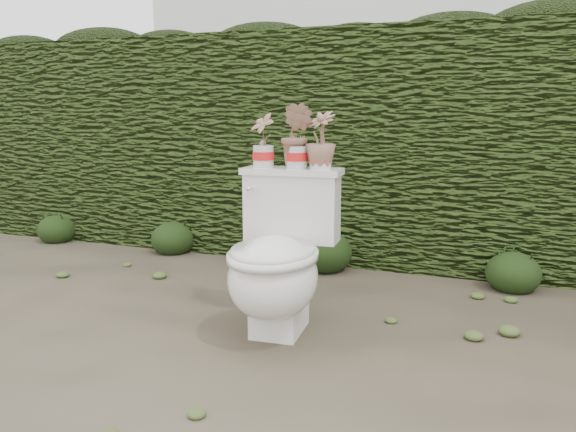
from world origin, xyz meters
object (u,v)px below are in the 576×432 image
at_px(toilet, 278,261).
at_px(potted_plant_left, 263,142).
at_px(potted_plant_right, 321,142).
at_px(potted_plant_center, 297,138).

height_order(toilet, potted_plant_left, potted_plant_left).
bearing_deg(potted_plant_left, potted_plant_right, 32.24).
xyz_separation_m(toilet, potted_plant_left, (-0.17, 0.23, 0.55)).
relative_size(potted_plant_left, potted_plant_center, 0.85).
xyz_separation_m(potted_plant_left, potted_plant_right, (0.29, 0.02, 0.00)).
height_order(toilet, potted_plant_right, potted_plant_right).
bearing_deg(toilet, potted_plant_right, 58.91).
distance_m(toilet, potted_plant_center, 0.62).
bearing_deg(potted_plant_left, potted_plant_center, 32.24).
distance_m(toilet, potted_plant_left, 0.62).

